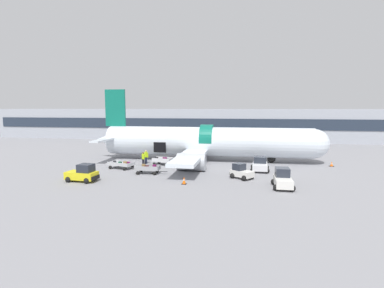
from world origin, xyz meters
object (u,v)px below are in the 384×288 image
(baggage_cart_empty, at_px, (148,169))
(ground_crew_loader_b, at_px, (184,158))
(ground_crew_driver, at_px, (143,158))
(ground_crew_supervisor, at_px, (146,157))
(baggage_cart_loading, at_px, (163,161))
(baggage_tug_rear, at_px, (241,172))
(baggage_cart_queued, at_px, (122,165))
(baggage_tug_spare, at_px, (83,174))
(baggage_tug_lead, at_px, (260,165))
(airplane, at_px, (204,142))
(ground_crew_loader_a, at_px, (194,159))
(baggage_tug_mid, at_px, (283,179))

(baggage_cart_empty, relative_size, ground_crew_loader_b, 1.99)
(ground_crew_driver, bearing_deg, ground_crew_supervisor, 89.72)
(baggage_cart_loading, distance_m, ground_crew_loader_b, 2.77)
(baggage_tug_rear, height_order, ground_crew_driver, ground_crew_driver)
(baggage_cart_loading, bearing_deg, baggage_cart_queued, -144.30)
(baggage_tug_spare, distance_m, baggage_cart_queued, 6.78)
(ground_crew_supervisor, bearing_deg, baggage_tug_lead, -7.64)
(airplane, height_order, baggage_cart_queued, airplane)
(baggage_tug_lead, height_order, ground_crew_supervisor, ground_crew_supervisor)
(baggage_cart_empty, height_order, ground_crew_loader_b, ground_crew_loader_b)
(baggage_tug_rear, relative_size, baggage_cart_empty, 0.72)
(baggage_tug_spare, xyz_separation_m, ground_crew_loader_b, (8.25, 10.12, 0.20))
(baggage_cart_empty, bearing_deg, baggage_cart_queued, 152.67)
(ground_crew_driver, bearing_deg, baggage_tug_rear, -22.56)
(baggage_cart_queued, bearing_deg, baggage_cart_loading, 35.70)
(baggage_tug_rear, bearing_deg, ground_crew_loader_b, 140.11)
(ground_crew_supervisor, bearing_deg, baggage_tug_rear, -26.56)
(ground_crew_loader_a, relative_size, ground_crew_driver, 0.92)
(baggage_tug_lead, distance_m, ground_crew_loader_a, 8.31)
(baggage_cart_empty, distance_m, ground_crew_supervisor, 6.10)
(baggage_tug_mid, bearing_deg, baggage_cart_empty, 166.15)
(baggage_tug_lead, bearing_deg, baggage_cart_empty, -163.22)
(baggage_tug_mid, height_order, ground_crew_supervisor, ground_crew_supervisor)
(airplane, distance_m, baggage_cart_queued, 11.74)
(airplane, bearing_deg, baggage_tug_spare, -126.57)
(baggage_tug_mid, xyz_separation_m, ground_crew_loader_a, (-9.82, 9.02, 0.07))
(ground_crew_driver, distance_m, ground_crew_supervisor, 1.05)
(airplane, distance_m, ground_crew_driver, 8.75)
(airplane, bearing_deg, baggage_tug_rear, -61.94)
(ground_crew_loader_a, bearing_deg, baggage_tug_lead, -12.79)
(ground_crew_loader_a, bearing_deg, baggage_cart_queued, -157.04)
(baggage_cart_queued, bearing_deg, baggage_tug_rear, -10.42)
(airplane, relative_size, ground_crew_loader_b, 17.70)
(ground_crew_supervisor, bearing_deg, baggage_cart_queued, -116.63)
(baggage_cart_queued, distance_m, ground_crew_supervisor, 4.06)
(baggage_cart_empty, bearing_deg, ground_crew_loader_b, 61.89)
(ground_crew_driver, relative_size, ground_crew_supervisor, 0.94)
(baggage_tug_spare, xyz_separation_m, baggage_cart_empty, (5.29, 4.58, -0.28))
(ground_crew_loader_b, xyz_separation_m, ground_crew_driver, (-5.16, -0.92, -0.07))
(ground_crew_loader_b, xyz_separation_m, ground_crew_supervisor, (-5.16, 0.13, -0.01))
(baggage_tug_rear, height_order, baggage_cart_empty, baggage_tug_rear)
(baggage_tug_spare, xyz_separation_m, ground_crew_driver, (3.08, 9.20, 0.13))
(baggage_tug_mid, relative_size, ground_crew_driver, 1.95)
(baggage_tug_spare, height_order, baggage_cart_loading, baggage_tug_spare)
(baggage_cart_loading, bearing_deg, baggage_cart_empty, -92.91)
(baggage_tug_spare, bearing_deg, baggage_tug_lead, 25.21)
(baggage_tug_mid, xyz_separation_m, baggage_cart_loading, (-13.79, 8.60, -0.26))
(ground_crew_loader_b, relative_size, ground_crew_driver, 1.08)
(baggage_tug_rear, bearing_deg, baggage_cart_empty, 176.93)
(ground_crew_loader_b, bearing_deg, airplane, 61.41)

